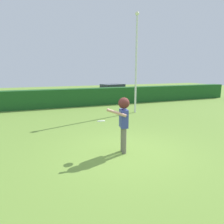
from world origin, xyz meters
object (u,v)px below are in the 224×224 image
object	(u,v)px
person	(123,117)
parked_car_green	(113,90)
frisbee	(101,121)
lamppost	(136,59)

from	to	relation	value
person	parked_car_green	world-z (taller)	person
person	parked_car_green	distance (m)	15.12
frisbee	parked_car_green	size ratio (longest dim) A/B	0.06
frisbee	lamppost	world-z (taller)	lamppost
frisbee	lamppost	bearing A→B (deg)	53.04
frisbee	lamppost	distance (m)	7.27
person	lamppost	bearing A→B (deg)	58.59
frisbee	parked_car_green	bearing A→B (deg)	66.76
person	lamppost	xyz separation A→B (m)	(3.45, 5.65, 2.16)
lamppost	parked_car_green	distance (m)	9.08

